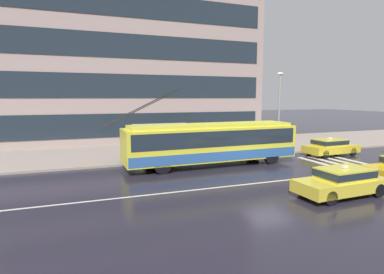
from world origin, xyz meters
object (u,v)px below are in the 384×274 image
at_px(trolleybus, 212,142).
at_px(pedestrian_waiting_by_pole, 173,133).
at_px(taxi_ahead_of_bus, 330,146).
at_px(pedestrian_approaching_curb, 202,142).
at_px(taxi_oncoming_near, 342,181).
at_px(pedestrian_at_shelter, 241,132).
at_px(pedestrian_walking_past, 217,130).
at_px(bus_shelter, 161,132).
at_px(street_lamp, 279,104).

height_order(trolleybus, pedestrian_waiting_by_pole, trolleybus).
xyz_separation_m(taxi_ahead_of_bus, pedestrian_approaching_curb, (-9.50, 2.85, 0.44)).
bearing_deg(pedestrian_approaching_curb, trolleybus, -99.21).
xyz_separation_m(taxi_oncoming_near, pedestrian_at_shelter, (0.79, 10.84, 1.01)).
xyz_separation_m(trolleybus, pedestrian_walking_past, (2.30, 4.28, 0.28)).
bearing_deg(taxi_ahead_of_bus, pedestrian_waiting_by_pole, 163.20).
distance_m(bus_shelter, street_lamp, 9.78).
height_order(taxi_oncoming_near, pedestrian_approaching_curb, pedestrian_approaching_curb).
bearing_deg(pedestrian_walking_past, pedestrian_approaching_curb, -142.92).
relative_size(trolleybus, pedestrian_approaching_curb, 7.50).
height_order(taxi_ahead_of_bus, pedestrian_approaching_curb, pedestrian_approaching_curb).
height_order(bus_shelter, street_lamp, street_lamp).
bearing_deg(pedestrian_walking_past, trolleybus, -118.29).
xyz_separation_m(pedestrian_waiting_by_pole, street_lamp, (8.56, -1.02, 2.10)).
xyz_separation_m(taxi_ahead_of_bus, pedestrian_waiting_by_pole, (-11.58, 3.50, 1.08)).
height_order(trolleybus, street_lamp, street_lamp).
xyz_separation_m(taxi_oncoming_near, bus_shelter, (-5.61, 10.97, 1.24)).
bearing_deg(taxi_oncoming_near, pedestrian_walking_past, 93.20).
distance_m(pedestrian_at_shelter, pedestrian_waiting_by_pole, 5.42).
height_order(trolleybus, pedestrian_approaching_curb, trolleybus).
distance_m(pedestrian_at_shelter, street_lamp, 3.87).
bearing_deg(pedestrian_walking_past, taxi_oncoming_near, -86.80).
relative_size(pedestrian_at_shelter, pedestrian_walking_past, 0.96).
bearing_deg(taxi_oncoming_near, street_lamp, 69.16).
xyz_separation_m(trolleybus, taxi_oncoming_near, (2.98, -7.90, -0.81)).
relative_size(pedestrian_approaching_curb, pedestrian_waiting_by_pole, 0.83).
relative_size(trolleybus, street_lamp, 2.02).
bearing_deg(pedestrian_waiting_by_pole, pedestrian_walking_past, 10.72).
bearing_deg(pedestrian_waiting_by_pole, pedestrian_approaching_curb, -17.18).
bearing_deg(taxi_oncoming_near, taxi_ahead_of_bus, 48.67).
bearing_deg(taxi_oncoming_near, pedestrian_approaching_curb, 103.11).
distance_m(taxi_ahead_of_bus, pedestrian_at_shelter, 6.91).
xyz_separation_m(pedestrian_approaching_curb, pedestrian_waiting_by_pole, (-2.08, 0.64, 0.64)).
height_order(trolleybus, taxi_ahead_of_bus, trolleybus).
bearing_deg(taxi_oncoming_near, pedestrian_waiting_by_pole, 111.90).
bearing_deg(pedestrian_approaching_curb, street_lamp, -3.30).
height_order(trolleybus, pedestrian_at_shelter, trolleybus).
bearing_deg(bus_shelter, pedestrian_walking_past, 13.75).
bearing_deg(pedestrian_at_shelter, pedestrian_waiting_by_pole, 173.73).
bearing_deg(taxi_ahead_of_bus, bus_shelter, 166.46).
xyz_separation_m(trolleybus, street_lamp, (6.95, 2.52, 2.36)).
bearing_deg(pedestrian_waiting_by_pole, trolleybus, -65.48).
xyz_separation_m(trolleybus, bus_shelter, (-2.63, 3.07, 0.43)).
bearing_deg(street_lamp, bus_shelter, 176.69).
relative_size(bus_shelter, pedestrian_at_shelter, 2.08).
relative_size(pedestrian_approaching_curb, pedestrian_walking_past, 0.84).
bearing_deg(bus_shelter, taxi_ahead_of_bus, -13.54).
bearing_deg(taxi_ahead_of_bus, pedestrian_at_shelter, 154.88).
height_order(taxi_ahead_of_bus, bus_shelter, bus_shelter).
distance_m(pedestrian_approaching_curb, pedestrian_walking_past, 2.39).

